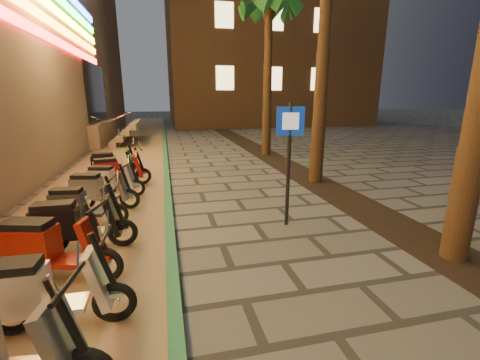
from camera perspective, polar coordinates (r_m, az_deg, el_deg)
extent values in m
cube|color=#8C7251|center=(12.23, -20.99, 1.51)|extent=(3.40, 60.00, 0.01)
cube|color=#276941|center=(12.10, -13.02, 2.20)|extent=(0.18, 60.00, 0.10)
cube|color=black|center=(8.58, 19.13, -3.59)|extent=(1.20, 40.00, 0.02)
cube|color=black|center=(20.16, -24.21, 14.00)|extent=(0.08, 5.00, 3.00)
cube|color=gray|center=(20.71, -29.18, 7.29)|extent=(5.00, 6.00, 1.20)
cube|color=gray|center=(20.15, -20.77, 6.74)|extent=(0.35, 5.00, 0.30)
cube|color=gray|center=(20.08, -19.85, 7.66)|extent=(0.35, 5.00, 0.30)
cube|color=gray|center=(20.01, -18.92, 8.58)|extent=(0.35, 5.00, 0.30)
cube|color=gray|center=(19.96, -17.98, 9.51)|extent=(0.35, 5.00, 0.30)
cylinder|color=silver|center=(18.14, -23.11, 9.26)|extent=(2.09, 0.06, 0.81)
cylinder|color=silver|center=(22.08, -21.44, 10.16)|extent=(2.09, 0.06, 0.81)
cube|color=#FFD88C|center=(26.31, -2.68, 17.67)|extent=(1.40, 0.06, 1.80)
cube|color=#FFD88C|center=(27.34, 5.99, 17.49)|extent=(1.40, 0.06, 1.80)
cube|color=#FFD88C|center=(28.89, 13.85, 17.00)|extent=(1.40, 0.06, 1.80)
cube|color=#FFD88C|center=(26.93, -2.80, 27.27)|extent=(1.40, 0.06, 1.80)
cube|color=#FFD88C|center=(27.94, 6.26, 26.74)|extent=(1.40, 0.06, 1.80)
cube|color=#FFD88C|center=(29.46, 14.43, 25.76)|extent=(1.40, 0.06, 1.80)
cylinder|color=#472D19|center=(9.92, 14.22, 15.80)|extent=(0.40, 0.40, 5.70)
cylinder|color=#472D19|center=(14.56, 4.90, 16.13)|extent=(0.40, 0.40, 5.95)
sphere|color=#472D19|center=(14.94, 5.17, 27.61)|extent=(0.56, 0.56, 0.56)
cone|color=#174A1A|center=(15.34, 8.81, 28.90)|extent=(0.60, 1.93, 1.52)
cone|color=#174A1A|center=(15.79, 7.14, 28.54)|extent=(1.70, 1.86, 1.52)
cone|color=#174A1A|center=(15.90, 4.69, 28.49)|extent=(2.00, 0.93, 1.52)
cone|color=#174A1A|center=(15.64, 2.45, 28.76)|extent=(1.97, 1.48, 1.52)
cone|color=#174A1A|center=(15.11, 1.37, 29.28)|extent=(1.22, 2.02, 1.52)
cylinder|color=black|center=(6.42, 8.60, 2.42)|extent=(0.08, 0.08, 2.46)
cube|color=#0B2E98|center=(6.28, 8.95, 10.31)|extent=(0.54, 0.10, 0.54)
cube|color=white|center=(6.25, 9.01, 10.29)|extent=(0.31, 0.06, 0.31)
cube|color=#929299|center=(3.28, -29.13, -23.76)|extent=(0.33, 0.45, 0.73)
cylinder|color=black|center=(3.14, -28.33, -20.93)|extent=(0.29, 0.11, 0.77)
cylinder|color=black|center=(2.95, -28.17, -15.73)|extent=(0.13, 0.60, 0.05)
torus|color=black|center=(4.56, -35.80, -18.88)|extent=(0.51, 0.11, 0.51)
cylinder|color=silver|center=(4.56, -35.80, -18.88)|extent=(0.14, 0.10, 0.14)
torus|color=black|center=(4.23, -21.39, -19.58)|extent=(0.51, 0.11, 0.51)
cylinder|color=silver|center=(4.23, -21.39, -19.58)|extent=(0.14, 0.10, 0.14)
cube|color=white|center=(4.35, -29.07, -18.92)|extent=(0.54, 0.35, 0.08)
cube|color=white|center=(4.39, -35.40, -15.83)|extent=(0.69, 0.39, 0.49)
cube|color=black|center=(4.27, -35.97, -12.50)|extent=(0.61, 0.33, 0.12)
cube|color=white|center=(4.09, -23.78, -15.67)|extent=(0.27, 0.40, 0.69)
cylinder|color=black|center=(3.99, -23.09, -13.24)|extent=(0.27, 0.08, 0.72)
cylinder|color=black|center=(3.85, -22.83, -9.10)|extent=(0.06, 0.57, 0.04)
cube|color=white|center=(4.17, -21.54, -18.24)|extent=(0.22, 0.14, 0.06)
torus|color=black|center=(5.62, -33.52, -12.19)|extent=(0.53, 0.24, 0.52)
cylinder|color=silver|center=(5.62, -33.52, -12.19)|extent=(0.16, 0.14, 0.14)
torus|color=black|center=(5.06, -22.78, -13.69)|extent=(0.53, 0.24, 0.52)
cylinder|color=silver|center=(5.06, -22.78, -13.69)|extent=(0.16, 0.14, 0.14)
cube|color=maroon|center=(5.30, -28.59, -12.55)|extent=(0.63, 0.48, 0.08)
cube|color=maroon|center=(5.46, -33.25, -9.53)|extent=(0.78, 0.56, 0.50)
cube|color=black|center=(5.36, -33.69, -6.65)|extent=(0.69, 0.48, 0.12)
cube|color=maroon|center=(4.97, -24.66, -10.00)|extent=(0.37, 0.46, 0.71)
cylinder|color=black|center=(4.87, -24.17, -7.91)|extent=(0.29, 0.14, 0.75)
cylinder|color=black|center=(4.74, -24.02, -4.33)|extent=(0.20, 0.58, 0.04)
cube|color=maroon|center=(5.01, -22.91, -12.46)|extent=(0.25, 0.20, 0.06)
torus|color=black|center=(6.28, -30.30, -9.05)|extent=(0.52, 0.10, 0.51)
cylinder|color=silver|center=(6.28, -30.30, -9.05)|extent=(0.14, 0.10, 0.14)
torus|color=black|center=(6.05, -20.11, -8.76)|extent=(0.52, 0.10, 0.51)
cylinder|color=silver|center=(6.05, -20.11, -8.76)|extent=(0.14, 0.10, 0.14)
cube|color=black|center=(6.13, -25.43, -8.60)|extent=(0.55, 0.34, 0.08)
cube|color=black|center=(6.16, -29.94, -6.58)|extent=(0.70, 0.38, 0.49)
cube|color=black|center=(6.07, -30.28, -4.05)|extent=(0.62, 0.32, 0.12)
cube|color=black|center=(5.95, -21.72, -5.83)|extent=(0.27, 0.40, 0.70)
cylinder|color=black|center=(5.88, -21.23, -3.99)|extent=(0.27, 0.07, 0.73)
cylinder|color=black|center=(5.78, -21.03, -0.98)|extent=(0.05, 0.57, 0.04)
cube|color=black|center=(6.01, -20.21, -7.71)|extent=(0.22, 0.14, 0.06)
torus|color=black|center=(7.41, -28.51, -5.60)|extent=(0.47, 0.15, 0.46)
cylinder|color=silver|center=(7.41, -28.51, -5.60)|extent=(0.14, 0.10, 0.13)
torus|color=black|center=(7.08, -20.99, -5.65)|extent=(0.47, 0.15, 0.46)
cylinder|color=silver|center=(7.08, -20.99, -5.65)|extent=(0.14, 0.10, 0.13)
cube|color=#272B2D|center=(7.22, -24.93, -5.37)|extent=(0.53, 0.37, 0.07)
cube|color=#272B2D|center=(7.30, -28.24, -3.69)|extent=(0.66, 0.42, 0.45)
cube|color=black|center=(7.23, -28.48, -1.74)|extent=(0.59, 0.36, 0.11)
cube|color=#272B2D|center=(7.02, -22.20, -3.32)|extent=(0.28, 0.39, 0.63)
cylinder|color=black|center=(6.95, -21.84, -1.91)|extent=(0.25, 0.09, 0.66)
cylinder|color=black|center=(6.87, -21.71, 0.39)|extent=(0.11, 0.52, 0.04)
cube|color=#272B2D|center=(7.05, -21.07, -4.83)|extent=(0.21, 0.15, 0.05)
torus|color=black|center=(8.36, -25.83, -3.03)|extent=(0.50, 0.20, 0.49)
cylinder|color=silver|center=(8.36, -25.83, -3.03)|extent=(0.15, 0.12, 0.13)
torus|color=black|center=(7.97, -19.01, -3.18)|extent=(0.50, 0.20, 0.49)
cylinder|color=silver|center=(7.97, -19.01, -3.18)|extent=(0.15, 0.12, 0.13)
cube|color=#93939A|center=(8.14, -22.59, -2.86)|extent=(0.57, 0.43, 0.07)
cube|color=#93939A|center=(8.26, -25.57, -1.25)|extent=(0.72, 0.50, 0.47)
cube|color=black|center=(8.20, -25.78, 0.58)|extent=(0.63, 0.42, 0.11)
cube|color=#93939A|center=(7.92, -20.10, -0.97)|extent=(0.33, 0.42, 0.66)
cylinder|color=black|center=(7.86, -19.77, 0.34)|extent=(0.26, 0.12, 0.69)
cylinder|color=black|center=(7.78, -19.63, 2.48)|extent=(0.16, 0.54, 0.04)
cube|color=#93939A|center=(7.93, -19.08, -2.41)|extent=(0.23, 0.17, 0.06)
torus|color=black|center=(9.34, -23.60, -1.15)|extent=(0.47, 0.21, 0.46)
cylinder|color=silver|center=(9.34, -23.60, -1.15)|extent=(0.14, 0.12, 0.12)
torus|color=black|center=(8.94, -17.89, -1.28)|extent=(0.47, 0.21, 0.46)
cylinder|color=silver|center=(8.94, -17.89, -1.28)|extent=(0.14, 0.12, 0.12)
cube|color=white|center=(9.12, -20.88, -1.00)|extent=(0.55, 0.43, 0.07)
cube|color=white|center=(9.24, -23.37, 0.38)|extent=(0.69, 0.50, 0.44)
cube|color=black|center=(9.19, -23.53, 1.94)|extent=(0.61, 0.43, 0.11)
cube|color=white|center=(8.91, -18.79, 0.60)|extent=(0.33, 0.41, 0.62)
cylinder|color=black|center=(8.85, -18.51, 1.71)|extent=(0.25, 0.13, 0.66)
cylinder|color=black|center=(8.78, -18.38, 3.52)|extent=(0.18, 0.51, 0.04)
cube|color=white|center=(8.91, -17.94, -0.62)|extent=(0.22, 0.17, 0.05)
torus|color=black|center=(10.00, -23.00, 0.03)|extent=(0.51, 0.20, 0.50)
cylinder|color=silver|center=(10.00, -23.00, 0.03)|extent=(0.15, 0.12, 0.14)
torus|color=black|center=(10.08, -16.87, 0.67)|extent=(0.51, 0.20, 0.50)
cylinder|color=silver|center=(10.08, -16.87, 0.67)|extent=(0.15, 0.12, 0.14)
cube|color=maroon|center=(10.02, -20.00, 0.56)|extent=(0.59, 0.43, 0.08)
cube|color=maroon|center=(9.95, -22.71, 1.64)|extent=(0.74, 0.50, 0.48)
cube|color=black|center=(9.89, -22.87, 3.22)|extent=(0.65, 0.42, 0.12)
cube|color=maroon|center=(10.00, -17.77, 2.42)|extent=(0.33, 0.43, 0.68)
cylinder|color=black|center=(9.97, -17.47, 3.55)|extent=(0.27, 0.12, 0.72)
cylinder|color=black|center=(9.92, -17.33, 5.33)|extent=(0.15, 0.56, 0.04)
cube|color=maroon|center=(10.06, -16.92, 1.32)|extent=(0.24, 0.18, 0.06)
torus|color=black|center=(11.20, -23.40, 1.40)|extent=(0.49, 0.10, 0.49)
cylinder|color=silver|center=(11.20, -23.40, 1.40)|extent=(0.13, 0.10, 0.13)
torus|color=black|center=(11.05, -18.04, 1.72)|extent=(0.49, 0.10, 0.49)
cylinder|color=silver|center=(11.05, -18.04, 1.72)|extent=(0.13, 0.10, 0.13)
cube|color=black|center=(11.11, -20.80, 1.75)|extent=(0.52, 0.33, 0.08)
cube|color=black|center=(11.14, -23.16, 2.79)|extent=(0.66, 0.36, 0.47)
cube|color=black|center=(11.09, -23.30, 4.17)|extent=(0.59, 0.31, 0.11)
cube|color=black|center=(11.00, -18.85, 3.30)|extent=(0.25, 0.38, 0.66)
cylinder|color=black|center=(10.96, -18.59, 4.29)|extent=(0.26, 0.07, 0.70)
cylinder|color=black|center=(10.91, -18.47, 5.85)|extent=(0.05, 0.55, 0.04)
cube|color=black|center=(11.03, -18.09, 2.29)|extent=(0.21, 0.13, 0.06)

